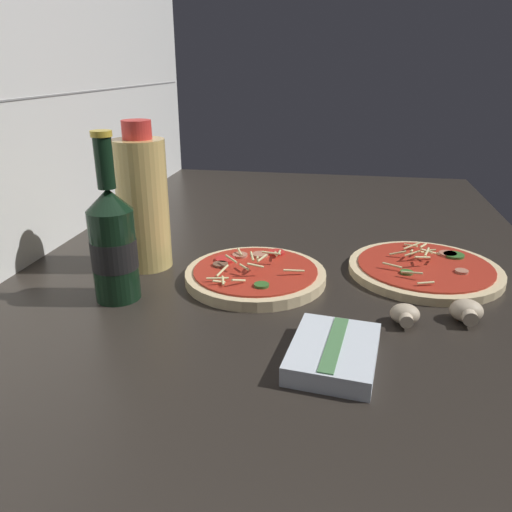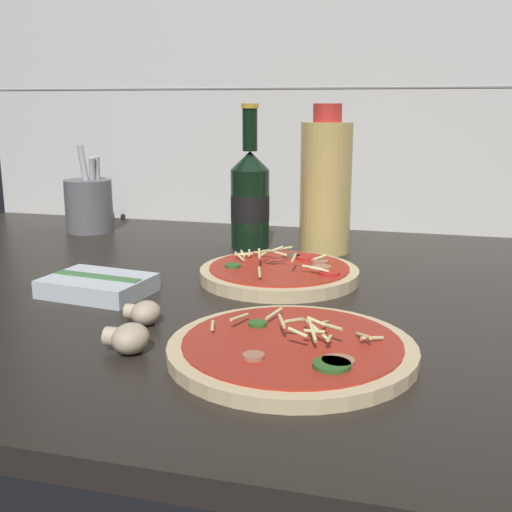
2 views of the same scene
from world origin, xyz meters
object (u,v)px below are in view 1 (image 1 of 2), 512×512
Objects in this scene: pizza_far at (255,275)px; pizza_near at (425,269)px; mushroom_right at (405,315)px; mushroom_left at (467,311)px; beer_bottle at (113,243)px; oil_bottle at (143,202)px; dish_towel at (334,353)px.

pizza_near is at bearing -74.32° from pizza_far.
mushroom_right is at bearing -115.46° from pizza_far.
pizza_near is 16.60cm from mushroom_left.
pizza_near is 50.44cm from beer_bottle.
dish_towel is at bearing -127.09° from oil_bottle.
oil_bottle is (13.00, 0.49, 2.55)cm from beer_bottle.
beer_bottle is 5.95× the size of mushroom_right.
pizza_far is at bearing -99.29° from oil_bottle.
mushroom_left is (-11.76, -50.39, -9.80)cm from oil_bottle.
beer_bottle reaches higher than pizza_near.
oil_bottle is (-4.50, 47.13, 10.51)cm from pizza_near.
beer_bottle is 50.44cm from mushroom_left.
pizza_near is at bearing -84.55° from oil_bottle.
pizza_far is 1.58× the size of dish_towel.
oil_bottle is at bearing 76.86° from mushroom_left.
pizza_far is 31.91cm from mushroom_left.
oil_bottle is 1.71× the size of dish_towel.
beer_bottle reaches higher than mushroom_left.
oil_bottle is 52.67cm from mushroom_left.
beer_bottle is (-9.78, 19.16, 7.78)cm from pizza_far.
dish_towel is at bearing 154.11° from pizza_near.
dish_towel is (-13.09, 17.52, -0.33)cm from mushroom_left.
mushroom_left is at bearing -105.54° from pizza_far.
dish_towel is at bearing 126.78° from mushroom_left.
beer_bottle is 42.24cm from mushroom_right.
beer_bottle is 35.31cm from dish_towel.
mushroom_right is 14.31cm from dish_towel.
dish_towel is (-24.86, -32.88, -10.12)cm from oil_bottle.
mushroom_left is 1.12× the size of mushroom_right.
oil_bottle is 5.95× the size of mushroom_right.
beer_bottle and oil_bottle have the same top height.
oil_bottle reaches higher than pizza_near.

